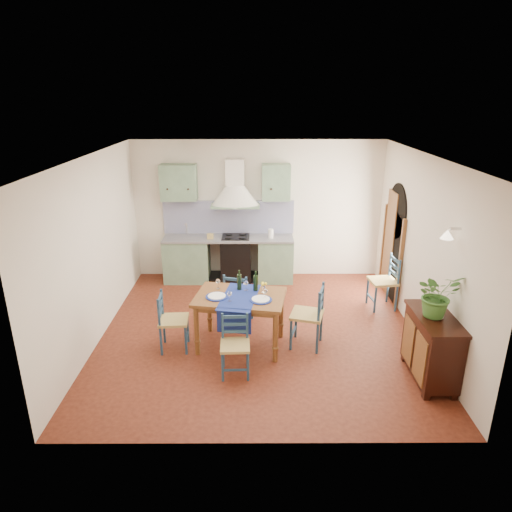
# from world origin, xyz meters

# --- Properties ---
(floor) EXTENTS (5.00, 5.00, 0.00)m
(floor) POSITION_xyz_m (0.00, 0.00, 0.00)
(floor) COLOR #3F160D
(floor) RESTS_ON ground
(back_wall) EXTENTS (5.00, 0.96, 2.80)m
(back_wall) POSITION_xyz_m (-0.47, 2.29, 1.05)
(back_wall) COLOR beige
(back_wall) RESTS_ON ground
(right_wall) EXTENTS (0.26, 5.00, 2.80)m
(right_wall) POSITION_xyz_m (2.50, 0.28, 1.34)
(right_wall) COLOR beige
(right_wall) RESTS_ON ground
(left_wall) EXTENTS (0.04, 5.00, 2.80)m
(left_wall) POSITION_xyz_m (-2.50, 0.00, 1.40)
(left_wall) COLOR beige
(left_wall) RESTS_ON ground
(ceiling) EXTENTS (5.00, 5.00, 0.01)m
(ceiling) POSITION_xyz_m (0.00, 0.00, 2.80)
(ceiling) COLOR silver
(ceiling) RESTS_ON back_wall
(dining_table) EXTENTS (1.43, 1.11, 1.15)m
(dining_table) POSITION_xyz_m (-0.29, -0.42, 0.73)
(dining_table) COLOR brown
(dining_table) RESTS_ON ground
(chair_near) EXTENTS (0.41, 0.41, 0.84)m
(chair_near) POSITION_xyz_m (-0.34, -1.14, 0.44)
(chair_near) COLOR navy
(chair_near) RESTS_ON ground
(chair_far) EXTENTS (0.52, 0.52, 0.92)m
(chair_far) POSITION_xyz_m (-0.35, 0.28, 0.47)
(chair_far) COLOR navy
(chair_far) RESTS_ON ground
(chair_left) EXTENTS (0.44, 0.44, 0.90)m
(chair_left) POSITION_xyz_m (-1.30, -0.51, 0.47)
(chair_left) COLOR navy
(chair_left) RESTS_ON ground
(chair_right) EXTENTS (0.57, 0.57, 0.99)m
(chair_right) POSITION_xyz_m (0.74, -0.43, 0.51)
(chair_right) COLOR navy
(chair_right) RESTS_ON ground
(chair_spare) EXTENTS (0.50, 0.50, 0.96)m
(chair_spare) POSITION_xyz_m (2.23, 0.89, 0.50)
(chair_spare) COLOR navy
(chair_spare) RESTS_ON ground
(sideboard) EXTENTS (0.50, 1.05, 0.94)m
(sideboard) POSITION_xyz_m (2.26, -1.29, 0.51)
(sideboard) COLOR black
(sideboard) RESTS_ON ground
(potted_plant) EXTENTS (0.62, 0.57, 0.59)m
(potted_plant) POSITION_xyz_m (2.25, -1.27, 1.23)
(potted_plant) COLOR #396C2A
(potted_plant) RESTS_ON sideboard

